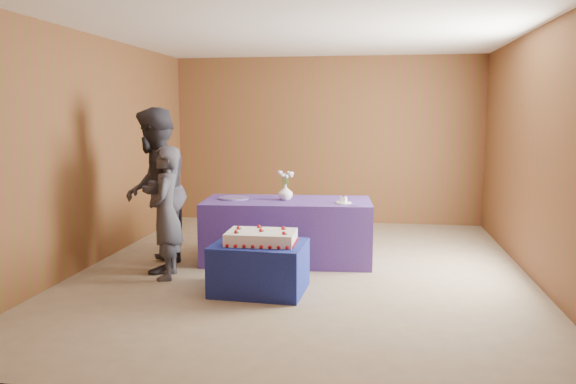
% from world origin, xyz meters
% --- Properties ---
extents(ground, '(6.00, 6.00, 0.00)m').
position_xyz_m(ground, '(0.00, 0.00, 0.00)').
color(ground, gray).
rests_on(ground, ground).
extents(room_shell, '(5.04, 6.04, 2.72)m').
position_xyz_m(room_shell, '(0.00, 0.00, 1.80)').
color(room_shell, brown).
rests_on(room_shell, ground).
extents(cake_table, '(0.94, 0.75, 0.50)m').
position_xyz_m(cake_table, '(-0.34, -0.82, 0.25)').
color(cake_table, navy).
rests_on(cake_table, ground).
extents(serving_table, '(2.06, 1.05, 0.75)m').
position_xyz_m(serving_table, '(-0.24, 0.40, 0.38)').
color(serving_table, '#503187').
rests_on(serving_table, ground).
extents(sheet_cake, '(0.71, 0.49, 0.16)m').
position_xyz_m(sheet_cake, '(-0.31, -0.83, 0.56)').
color(sheet_cake, silver).
rests_on(sheet_cake, cake_table).
extents(vase, '(0.21, 0.21, 0.18)m').
position_xyz_m(vase, '(-0.27, 0.41, 0.84)').
color(vase, white).
rests_on(vase, serving_table).
extents(flower_spray, '(0.20, 0.19, 0.15)m').
position_xyz_m(flower_spray, '(-0.27, 0.41, 1.06)').
color(flower_spray, '#2B5A24').
rests_on(flower_spray, vase).
extents(platter, '(0.44, 0.44, 0.02)m').
position_xyz_m(platter, '(-0.90, 0.39, 0.76)').
color(platter, '#6253A6').
rests_on(platter, serving_table).
extents(plate, '(0.21, 0.21, 0.01)m').
position_xyz_m(plate, '(0.44, 0.28, 0.76)').
color(plate, white).
rests_on(plate, serving_table).
extents(cake_slice, '(0.08, 0.08, 0.08)m').
position_xyz_m(cake_slice, '(0.44, 0.28, 0.79)').
color(cake_slice, silver).
rests_on(cake_slice, plate).
extents(knife, '(0.26, 0.06, 0.00)m').
position_xyz_m(knife, '(0.48, 0.11, 0.75)').
color(knife, silver).
rests_on(knife, serving_table).
extents(guest_left, '(0.45, 0.59, 1.44)m').
position_xyz_m(guest_left, '(-1.43, -0.50, 0.72)').
color(guest_left, '#383842').
rests_on(guest_left, ground).
extents(guest_right, '(0.89, 1.04, 1.85)m').
position_xyz_m(guest_right, '(-1.66, -0.22, 0.93)').
color(guest_right, '#32303A').
rests_on(guest_right, ground).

